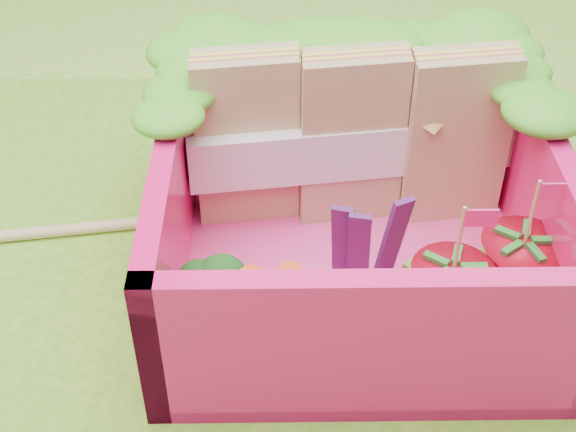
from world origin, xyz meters
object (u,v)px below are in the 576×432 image
Objects in this scene: broccoli at (212,287)px; sandwich_stack at (353,138)px; strawberry_right at (517,273)px; strawberry_left at (449,298)px; bento_box at (357,210)px.

sandwich_stack is at bearing 52.53° from broccoli.
strawberry_right is at bearing -46.07° from sandwich_stack.
sandwich_stack is 3.56× the size of broccoli.
strawberry_left is (0.26, -0.62, -0.18)m from sandwich_stack.
strawberry_left is at bearing -51.38° from bento_box.
strawberry_right is (0.50, -0.22, -0.08)m from bento_box.
strawberry_left is 0.98× the size of strawberry_right.
strawberry_left is 0.26m from strawberry_right.
bento_box is 0.30m from sandwich_stack.
bento_box is 0.57m from broccoli.
bento_box reaches higher than strawberry_left.
bento_box reaches higher than broccoli.
bento_box is at bearing 155.85° from strawberry_right.
strawberry_left is at bearing -67.37° from sandwich_stack.
broccoli is at bearing -173.97° from strawberry_right.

